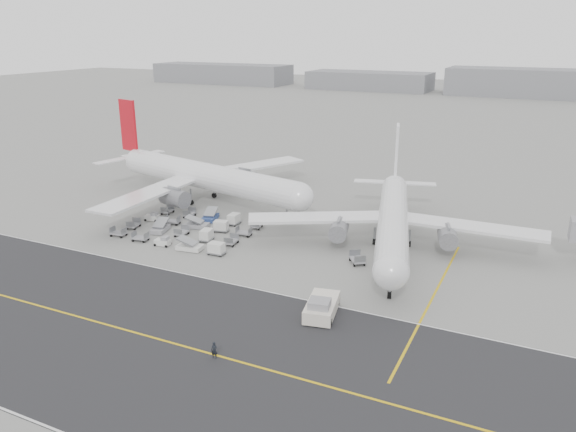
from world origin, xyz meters
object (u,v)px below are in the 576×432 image
at_px(pushback_tug, 322,307).
at_px(ground_crew_a, 214,350).
at_px(airliner_a, 203,176).
at_px(airliner_b, 393,218).

distance_m(pushback_tug, ground_crew_a, 14.99).
height_order(airliner_a, pushback_tug, airliner_a).
relative_size(airliner_b, pushback_tug, 4.92).
relative_size(airliner_a, pushback_tug, 5.66).
bearing_deg(airliner_b, pushback_tug, -107.80).
xyz_separation_m(airliner_b, ground_crew_a, (-7.85, -39.40, -3.71)).
bearing_deg(airliner_b, ground_crew_a, -116.01).
height_order(airliner_a, ground_crew_a, airliner_a).
distance_m(airliner_a, ground_crew_a, 57.57).
xyz_separation_m(airliner_a, ground_crew_a, (32.75, -47.15, -4.38)).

